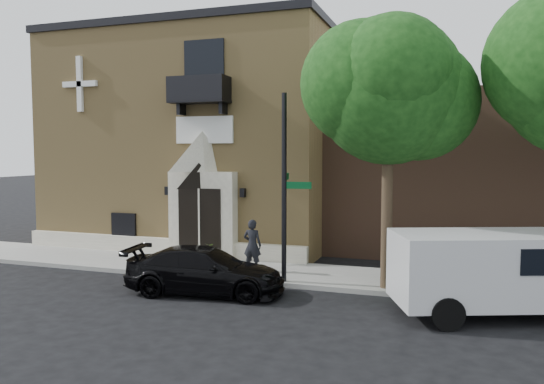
# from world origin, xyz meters

# --- Properties ---
(ground) EXTENTS (120.00, 120.00, 0.00)m
(ground) POSITION_xyz_m (0.00, 0.00, 0.00)
(ground) COLOR black
(ground) RESTS_ON ground
(sidewalk) EXTENTS (42.00, 3.00, 0.15)m
(sidewalk) POSITION_xyz_m (1.00, 1.50, 0.07)
(sidewalk) COLOR gray
(sidewalk) RESTS_ON ground
(church) EXTENTS (12.20, 11.01, 9.30)m
(church) POSITION_xyz_m (-2.99, 7.95, 4.63)
(church) COLOR tan
(church) RESTS_ON ground
(street_tree_left) EXTENTS (4.97, 4.38, 7.77)m
(street_tree_left) POSITION_xyz_m (6.03, 0.35, 5.87)
(street_tree_left) COLOR #38281C
(street_tree_left) RESTS_ON sidewalk
(black_sedan) EXTENTS (4.81, 2.43, 1.34)m
(black_sedan) POSITION_xyz_m (1.07, -1.33, 0.67)
(black_sedan) COLOR black
(black_sedan) RESTS_ON ground
(cargo_van) EXTENTS (5.51, 3.74, 2.10)m
(cargo_van) POSITION_xyz_m (9.10, -0.85, 1.17)
(cargo_van) COLOR silver
(cargo_van) RESTS_ON ground
(street_sign) EXTENTS (0.96, 0.90, 5.69)m
(street_sign) POSITION_xyz_m (2.99, 0.22, 3.02)
(street_sign) COLOR black
(street_sign) RESTS_ON sidewalk
(fire_hydrant) EXTENTS (0.48, 0.38, 0.84)m
(fire_hydrant) POSITION_xyz_m (6.76, 0.27, 0.56)
(fire_hydrant) COLOR maroon
(fire_hydrant) RESTS_ON sidewalk
(dumpster) EXTENTS (2.21, 1.48, 1.33)m
(dumpster) POSITION_xyz_m (7.41, 0.36, 0.83)
(dumpster) COLOR #0E361C
(dumpster) RESTS_ON sidewalk
(planter) EXTENTS (0.60, 0.53, 0.64)m
(planter) POSITION_xyz_m (-0.57, 2.33, 0.47)
(planter) COLOR #52702F
(planter) RESTS_ON sidewalk
(pedestrian_near) EXTENTS (0.63, 0.42, 1.71)m
(pedestrian_near) POSITION_xyz_m (1.54, 1.24, 1.01)
(pedestrian_near) COLOR black
(pedestrian_near) RESTS_ON sidewalk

